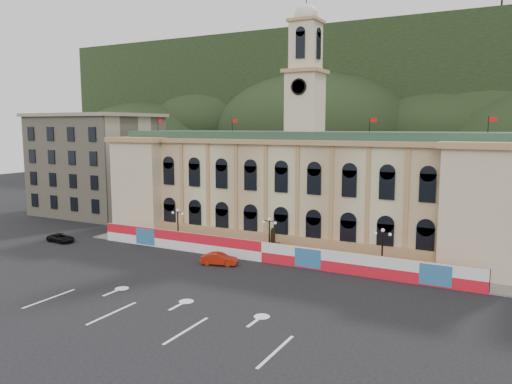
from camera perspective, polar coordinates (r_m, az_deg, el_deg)
The scene contains 13 objects.
ground at distance 48.79m, azimuth -7.62°, elevation -12.11°, with size 260.00×260.00×0.00m, color black.
lane_markings at distance 45.09m, azimuth -11.43°, elevation -13.87°, with size 26.00×10.00×0.02m, color white, non-canonical shape.
hill_ridge at distance 161.51m, azimuth 18.59°, elevation 8.28°, with size 230.00×80.00×64.00m.
city_hall at distance 70.75m, azimuth 5.39°, elevation 0.62°, with size 56.20×17.60×37.10m.
side_building_left at distance 97.92m, azimuth -17.73°, elevation 3.09°, with size 21.00×17.00×18.60m.
hoarding_fence at distance 60.72m, azimuth 0.76°, elevation -6.85°, with size 50.00×0.44×2.50m.
pavement at distance 63.36m, azimuth 1.83°, elevation -7.34°, with size 56.00×5.50×0.16m, color slate.
statue at distance 63.30m, azimuth 1.93°, elevation -6.32°, with size 1.40×1.40×3.72m.
lamp_left at distance 69.24m, azimuth -8.92°, elevation -3.60°, with size 1.96×0.44×5.15m.
lamp_center at distance 62.00m, azimuth 1.53°, elevation -4.82°, with size 1.96×0.44×5.15m.
lamp_right at distance 57.32m, azimuth 14.23°, elevation -6.08°, with size 1.96×0.44×5.15m.
red_sedan at distance 59.77m, azimuth -4.23°, elevation -7.64°, with size 4.58×2.59×1.43m, color #A31B0B.
black_suv at distance 76.20m, azimuth -21.41°, elevation -4.91°, with size 4.44×2.28×1.20m, color black.
Camera 1 is at (26.95, -37.23, 16.37)m, focal length 35.00 mm.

